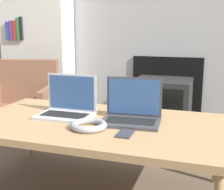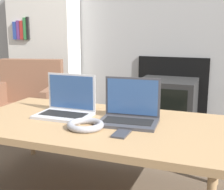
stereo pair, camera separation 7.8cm
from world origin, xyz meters
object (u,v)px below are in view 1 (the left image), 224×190
(laptop_right, at_px, (132,112))
(phone, at_px, (125,134))
(laptop_left, at_px, (67,106))
(armchair, at_px, (22,98))
(tv, at_px, (162,101))
(headphones, at_px, (89,125))

(laptop_right, distance_m, phone, 0.22)
(laptop_left, distance_m, armchair, 1.18)
(phone, bearing_deg, laptop_left, 152.56)
(tv, bearing_deg, armchair, -151.82)
(phone, relative_size, armchair, 0.17)
(phone, xyz_separation_m, armchair, (-1.27, 1.00, -0.13))
(laptop_left, height_order, phone, laptop_left)
(laptop_left, xyz_separation_m, tv, (0.33, 1.42, -0.26))
(tv, distance_m, armchair, 1.35)
(phone, relative_size, tv, 0.22)
(phone, distance_m, tv, 1.65)
(laptop_right, xyz_separation_m, phone, (0.03, -0.21, -0.05))
(tv, xyz_separation_m, armchair, (-1.18, -0.63, 0.08))
(laptop_left, distance_m, laptop_right, 0.39)
(tv, bearing_deg, headphones, -94.30)
(armchair, bearing_deg, laptop_left, -57.60)
(laptop_left, bearing_deg, tv, 77.20)
(laptop_right, bearing_deg, phone, -87.86)
(laptop_right, height_order, headphones, laptop_right)
(headphones, relative_size, armchair, 0.26)
(headphones, height_order, tv, headphones)
(armchair, bearing_deg, laptop_right, -47.28)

